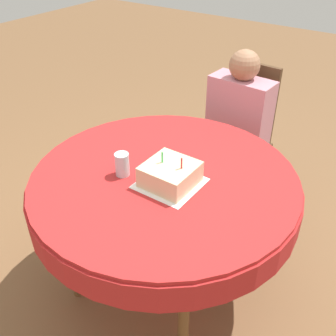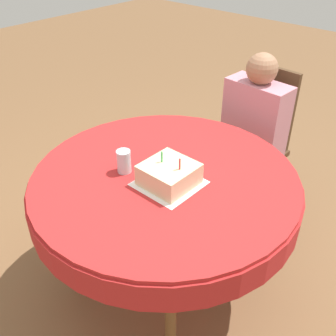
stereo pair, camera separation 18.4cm
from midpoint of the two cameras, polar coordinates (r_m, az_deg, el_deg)
ground_plane at (r=2.43m, az=-2.72°, el=-16.17°), size 12.00×12.00×0.00m
dining_table at (r=1.95m, az=-3.25°, el=-3.27°), size 1.32×1.32×0.77m
chair at (r=2.77m, az=8.82°, el=4.90°), size 0.40×0.40×1.00m
person at (r=2.63m, az=8.03°, el=7.07°), size 0.42×0.30×1.14m
napkin at (r=1.84m, az=-2.55°, el=-2.32°), size 0.28×0.28×0.00m
birthday_cake at (r=1.81m, az=-2.59°, el=-1.00°), size 0.23×0.23×0.16m
drinking_glass at (r=1.90m, az=-9.44°, el=0.43°), size 0.07×0.07×0.12m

